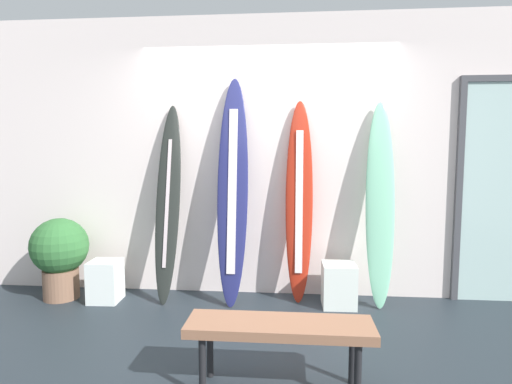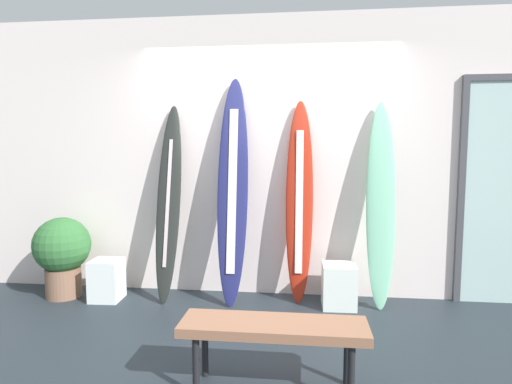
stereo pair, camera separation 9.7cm
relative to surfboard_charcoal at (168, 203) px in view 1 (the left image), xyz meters
name	(u,v)px [view 1 (the left image)]	position (x,y,z in m)	size (l,w,h in m)	color
ground	(258,348)	(0.96, -0.95, -0.98)	(8.00, 8.00, 0.04)	#242C33
wall_back	(268,157)	(0.96, 0.35, 0.44)	(7.20, 0.20, 2.80)	silver
surfboard_charcoal	(168,203)	(0.00, 0.00, 0.00)	(0.26, 0.47, 1.92)	#242824
surfboard_navy	(233,192)	(0.64, -0.01, 0.11)	(0.30, 0.45, 2.18)	navy
surfboard_crimson	(299,201)	(1.28, 0.09, 0.02)	(0.27, 0.30, 1.95)	#B02816
surfboard_seafoam	(380,205)	(2.03, 0.04, -0.01)	(0.29, 0.39, 1.94)	#83D0A9
display_block_left	(339,285)	(1.66, -0.06, -0.76)	(0.32, 0.32, 0.41)	white
display_block_center	(105,281)	(-0.60, -0.13, -0.76)	(0.30, 0.30, 0.40)	white
potted_plant	(60,252)	(-1.08, -0.09, -0.50)	(0.55, 0.55, 0.81)	#845E49
bench	(280,331)	(1.14, -1.52, -0.58)	(1.14, 0.33, 0.43)	#946449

